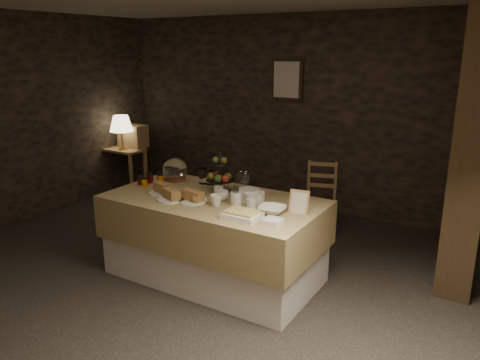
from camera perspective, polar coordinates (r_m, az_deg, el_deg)
The scene contains 28 objects.
ground_plane at distance 4.72m, azimuth -6.64°, elevation -11.50°, with size 5.50×5.00×0.01m, color black.
room_shell at distance 4.24m, azimuth -7.32°, elevation 7.61°, with size 5.52×5.02×2.60m.
buffet_table at distance 4.49m, azimuth -3.20°, elevation -6.39°, with size 2.03×1.08×0.80m.
console_table at distance 7.33m, azimuth -14.02°, elevation 2.74°, with size 0.64×0.37×0.69m.
table_lamp at distance 7.16m, azimuth -14.30°, elevation 6.64°, with size 0.34×0.34×0.51m.
wine_rack at distance 7.36m, azimuth -12.91°, elevation 5.26°, with size 0.42×0.26×0.34m, color #9B704A.
chair at distance 5.85m, azimuth 9.94°, elevation -2.33°, with size 0.47×0.46×0.64m.
timber_column at distance 4.37m, azimuth 26.43°, elevation 2.83°, with size 0.30×0.30×2.60m, color black.
framed_picture at distance 6.39m, azimuth 5.76°, elevation 12.08°, with size 0.45×0.04×0.55m.
plate_stack_a at distance 4.32m, azimuth 1.11°, elevation -1.75°, with size 0.19×0.19×0.10m, color white.
plate_stack_b at distance 4.28m, azimuth 1.72°, elevation -2.02°, with size 0.20×0.20×0.09m, color white.
cutlery_holder at distance 4.16m, azimuth -0.47°, elevation -2.30°, with size 0.10×0.10×0.12m, color white.
cup_a at distance 4.30m, azimuth -2.20°, elevation -1.87°, with size 0.12×0.12×0.09m, color white.
cup_b at distance 4.15m, azimuth -2.95°, elevation -2.49°, with size 0.11×0.11×0.10m, color white.
mug_c at distance 4.41m, azimuth -2.63°, elevation -1.42°, with size 0.09×0.09×0.10m, color white.
mug_d at distance 4.08m, azimuth 1.36°, elevation -2.92°, with size 0.08×0.08×0.09m, color white.
bowl at distance 3.99m, azimuth 3.93°, elevation -3.63°, with size 0.24×0.24×0.06m, color white.
cake_dome at distance 4.94m, azimuth -7.92°, elevation 1.01°, with size 0.26×0.26×0.26m.
fruit_stand at distance 4.58m, azimuth -2.45°, elevation 0.50°, with size 0.27×0.27×0.38m.
bread_platter_left at distance 4.56m, azimuth -9.44°, elevation -1.14°, with size 0.26×0.26×0.11m.
bread_platter_center at distance 4.35m, azimuth -8.37°, elevation -1.93°, with size 0.26×0.26×0.11m.
bread_platter_right at distance 4.28m, azimuth -5.78°, elevation -2.14°, with size 0.26×0.26×0.11m.
jam_jars at distance 4.95m, azimuth -10.82°, elevation 0.10°, with size 0.20×0.32×0.07m.
tart_dish at distance 3.85m, azimuth 0.25°, elevation -4.27°, with size 0.30×0.22×0.07m.
square_dish at distance 3.74m, azimuth 3.95°, elevation -5.06°, with size 0.14×0.14×0.04m, color white.
menu_frame at distance 3.99m, azimuth 7.20°, elevation -2.77°, with size 0.17×0.02×0.22m, color #9B704A.
storage_jar_a at distance 4.84m, azimuth -4.43°, elevation 0.50°, with size 0.10×0.10×0.16m, color white.
storage_jar_b at distance 4.81m, azimuth -3.64°, elevation 0.30°, with size 0.09×0.09×0.14m, color white.
Camera 1 is at (2.63, -3.27, 2.16)m, focal length 35.00 mm.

